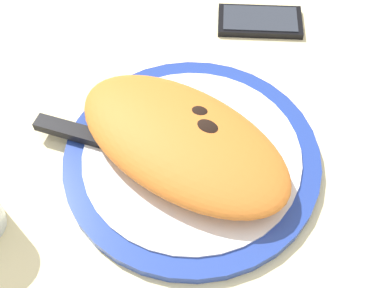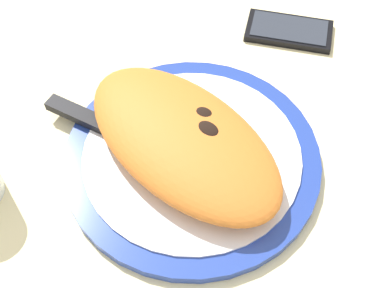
% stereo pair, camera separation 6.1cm
% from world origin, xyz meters
% --- Properties ---
extents(ground_plane, '(1.50, 1.50, 0.03)m').
position_xyz_m(ground_plane, '(0.00, 0.00, -0.01)').
color(ground_plane, beige).
extents(plate, '(0.32, 0.32, 0.02)m').
position_xyz_m(plate, '(0.00, 0.00, 0.01)').
color(plate, '#233D99').
rests_on(plate, ground_plane).
extents(calzone, '(0.30, 0.18, 0.05)m').
position_xyz_m(calzone, '(0.01, 0.01, 0.04)').
color(calzone, orange).
rests_on(calzone, plate).
extents(fork, '(0.15, 0.04, 0.00)m').
position_xyz_m(fork, '(0.03, -0.06, 0.02)').
color(fork, silver).
rests_on(fork, plate).
extents(knife, '(0.24, 0.12, 0.01)m').
position_xyz_m(knife, '(0.09, 0.06, 0.02)').
color(knife, silver).
rests_on(knife, plate).
extents(smartphone, '(0.14, 0.13, 0.01)m').
position_xyz_m(smartphone, '(0.10, -0.26, 0.01)').
color(smartphone, black).
rests_on(smartphone, ground_plane).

